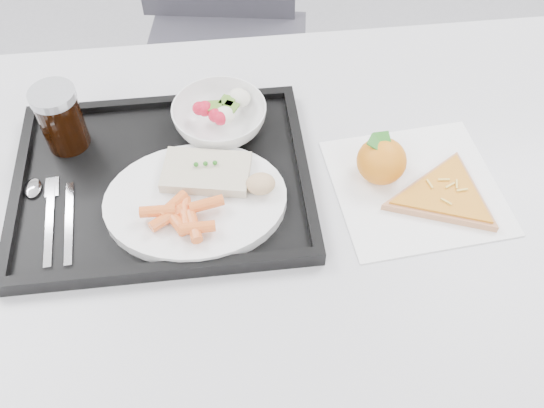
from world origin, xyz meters
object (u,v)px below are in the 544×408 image
object	(u,v)px
table	(270,224)
tangerine	(382,161)
dinner_plate	(196,201)
pizza_slice	(445,195)
cola_glass	(60,117)
salad_bowl	(220,118)
chair	(220,17)
tray	(163,181)

from	to	relation	value
table	tangerine	world-z (taller)	tangerine
dinner_plate	pizza_slice	world-z (taller)	dinner_plate
cola_glass	salad_bowl	bearing A→B (deg)	1.11
table	chair	distance (m)	0.79
table	salad_bowl	xyz separation A→B (m)	(-0.07, 0.14, 0.11)
chair	dinner_plate	bearing A→B (deg)	-95.04
chair	tangerine	distance (m)	0.82
tray	chair	bearing A→B (deg)	80.74
cola_glass	pizza_slice	size ratio (longest dim) A/B	0.48
salad_bowl	pizza_slice	xyz separation A→B (m)	(0.33, -0.18, -0.03)
salad_bowl	tray	bearing A→B (deg)	-134.22
table	salad_bowl	distance (m)	0.19
dinner_plate	tangerine	size ratio (longest dim) A/B	2.69
chair	cola_glass	size ratio (longest dim) A/B	8.61
tray	dinner_plate	bearing A→B (deg)	-49.32
chair	table	bearing A→B (deg)	-86.91
salad_bowl	cola_glass	distance (m)	0.25
table	tray	distance (m)	0.18
table	cola_glass	size ratio (longest dim) A/B	11.11
dinner_plate	tangerine	world-z (taller)	tangerine
tray	tangerine	bearing A→B (deg)	-3.50
tray	tangerine	xyz separation A→B (m)	(0.34, -0.02, 0.03)
tangerine	pizza_slice	bearing A→B (deg)	-33.35
chair	tangerine	xyz separation A→B (m)	(0.22, -0.75, 0.25)
cola_glass	tangerine	bearing A→B (deg)	-13.24
tray	dinner_plate	world-z (taller)	dinner_plate
table	tangerine	bearing A→B (deg)	8.15
table	cola_glass	bearing A→B (deg)	155.80
pizza_slice	salad_bowl	bearing A→B (deg)	151.73
table	dinner_plate	bearing A→B (deg)	-173.86
table	tray	size ratio (longest dim) A/B	2.67
cola_glass	tangerine	xyz separation A→B (m)	(0.49, -0.11, -0.04)
table	pizza_slice	xyz separation A→B (m)	(0.26, -0.03, 0.08)
dinner_plate	cola_glass	world-z (taller)	cola_glass
cola_glass	pizza_slice	world-z (taller)	cola_glass
cola_glass	chair	bearing A→B (deg)	67.20
table	dinner_plate	size ratio (longest dim) A/B	4.44
tray	salad_bowl	distance (m)	0.14
tray	cola_glass	bearing A→B (deg)	147.84
tray	dinner_plate	size ratio (longest dim) A/B	1.67
cola_glass	tangerine	size ratio (longest dim) A/B	1.08
dinner_plate	salad_bowl	bearing A→B (deg)	73.56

